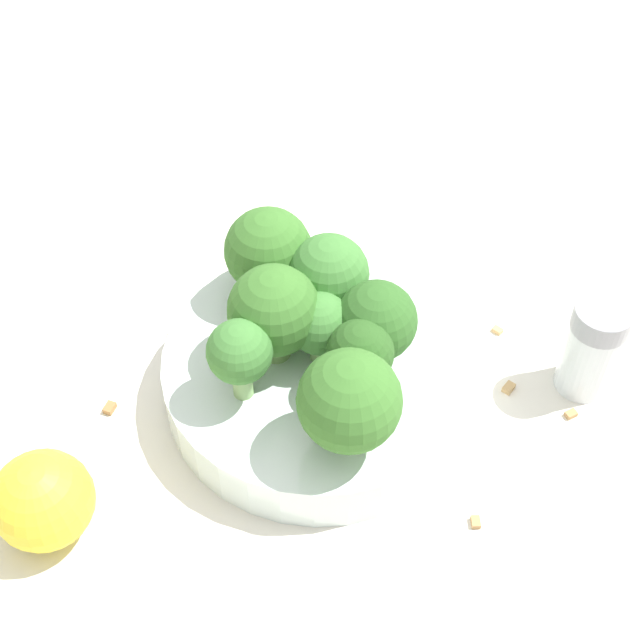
# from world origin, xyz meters

# --- Properties ---
(ground_plane) EXTENTS (3.00, 3.00, 0.00)m
(ground_plane) POSITION_xyz_m (0.00, 0.00, 0.00)
(ground_plane) COLOR silver
(bowl) EXTENTS (0.20, 0.20, 0.03)m
(bowl) POSITION_xyz_m (0.00, 0.00, 0.02)
(bowl) COLOR silver
(bowl) RESTS_ON ground_plane
(broccoli_floret_0) EXTENTS (0.06, 0.06, 0.07)m
(broccoli_floret_0) POSITION_xyz_m (0.02, 0.02, 0.07)
(broccoli_floret_0) COLOR #7A9E5B
(broccoli_floret_0) RESTS_ON bowl
(broccoli_floret_1) EXTENTS (0.05, 0.05, 0.06)m
(broccoli_floret_1) POSITION_xyz_m (-0.02, -0.02, 0.07)
(broccoli_floret_1) COLOR #7A9E5B
(broccoli_floret_1) RESTS_ON bowl
(broccoli_floret_2) EXTENTS (0.06, 0.06, 0.06)m
(broccoli_floret_2) POSITION_xyz_m (0.06, -0.02, 0.07)
(broccoli_floret_2) COLOR #8EB770
(broccoli_floret_2) RESTS_ON bowl
(broccoli_floret_3) EXTENTS (0.04, 0.04, 0.06)m
(broccoli_floret_3) POSITION_xyz_m (0.01, 0.05, 0.07)
(broccoli_floret_3) COLOR #8EB770
(broccoli_floret_3) RESTS_ON bowl
(broccoli_floret_4) EXTENTS (0.04, 0.04, 0.05)m
(broccoli_floret_4) POSITION_xyz_m (0.00, -0.00, 0.06)
(broccoli_floret_4) COLOR #8EB770
(broccoli_floret_4) RESTS_ON bowl
(broccoli_floret_5) EXTENTS (0.04, 0.04, 0.05)m
(broccoli_floret_5) POSITION_xyz_m (-0.03, 0.00, 0.07)
(broccoli_floret_5) COLOR #8EB770
(broccoli_floret_5) RESTS_ON bowl
(broccoli_floret_6) EXTENTS (0.05, 0.05, 0.06)m
(broccoli_floret_6) POSITION_xyz_m (0.02, -0.03, 0.07)
(broccoli_floret_6) COLOR #84AD66
(broccoli_floret_6) RESTS_ON bowl
(broccoli_floret_7) EXTENTS (0.06, 0.06, 0.07)m
(broccoli_floret_7) POSITION_xyz_m (-0.06, 0.03, 0.07)
(broccoli_floret_7) COLOR #84AD66
(broccoli_floret_7) RESTS_ON bowl
(pepper_shaker) EXTENTS (0.04, 0.04, 0.07)m
(pepper_shaker) POSITION_xyz_m (-0.11, -0.13, 0.04)
(pepper_shaker) COLOR silver
(pepper_shaker) RESTS_ON ground_plane
(lemon_wedge) EXTENTS (0.06, 0.06, 0.06)m
(lemon_wedge) POSITION_xyz_m (0.03, 0.18, 0.03)
(lemon_wedge) COLOR yellow
(lemon_wedge) RESTS_ON ground_plane
(almond_crumb_0) EXTENTS (0.01, 0.01, 0.01)m
(almond_crumb_0) POSITION_xyz_m (0.08, 0.11, 0.00)
(almond_crumb_0) COLOR olive
(almond_crumb_0) RESTS_ON ground_plane
(almond_crumb_1) EXTENTS (0.01, 0.01, 0.01)m
(almond_crumb_1) POSITION_xyz_m (-0.12, -0.10, 0.00)
(almond_crumb_1) COLOR #AD7F4C
(almond_crumb_1) RESTS_ON ground_plane
(almond_crumb_2) EXTENTS (0.01, 0.01, 0.01)m
(almond_crumb_2) POSITION_xyz_m (-0.05, -0.12, 0.00)
(almond_crumb_2) COLOR tan
(almond_crumb_2) RESTS_ON ground_plane
(almond_crumb_3) EXTENTS (0.01, 0.01, 0.01)m
(almond_crumb_3) POSITION_xyz_m (-0.13, -0.00, 0.00)
(almond_crumb_3) COLOR #AD7F4C
(almond_crumb_3) RESTS_ON ground_plane
(almond_crumb_4) EXTENTS (0.01, 0.01, 0.01)m
(almond_crumb_4) POSITION_xyz_m (-0.08, -0.09, 0.00)
(almond_crumb_4) COLOR tan
(almond_crumb_4) RESTS_ON ground_plane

